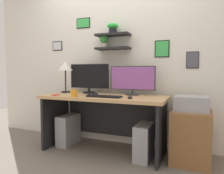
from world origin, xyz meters
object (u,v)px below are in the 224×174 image
cell_phone (56,95)px  printer (192,103)px  desk_lamp (65,67)px  keyboard (104,96)px  drawer_cabinet (191,136)px  monitor_left (89,78)px  computer_tower_right (144,142)px  scissors_tray (93,94)px  computer_tower_left (68,130)px  monitor_right (133,80)px  coffee_mug (74,93)px  computer_mouse (130,97)px  desk (105,111)px

cell_phone → printer: size_ratio=0.37×
desk_lamp → cell_phone: size_ratio=3.35×
keyboard → printer: size_ratio=1.16×
keyboard → desk_lamp: desk_lamp is taller
cell_phone → drawer_cabinet: size_ratio=0.23×
monitor_left → drawer_cabinet: monitor_left is taller
desk_lamp → computer_tower_right: 1.57m
keyboard → computer_tower_right: (0.49, 0.11, -0.54)m
scissors_tray → computer_tower_left: bearing=174.4°
monitor_right → drawer_cabinet: bearing=-10.6°
coffee_mug → computer_mouse: bearing=7.8°
computer_tower_right → monitor_right: bearing=131.3°
scissors_tray → printer: 1.26m
drawer_cabinet → computer_tower_right: (-0.53, -0.12, -0.09)m
desk → coffee_mug: size_ratio=18.39×
keyboard → scissors_tray: 0.29m
desk_lamp → computer_tower_left: bearing=-42.7°
monitor_right → desk_lamp: bearing=-176.1°
desk → computer_tower_right: size_ratio=3.85×
desk → computer_tower_left: size_ratio=3.83×
desk_lamp → printer: (1.79, -0.07, -0.43)m
monitor_left → printer: size_ratio=1.61×
printer → monitor_left: bearing=174.3°
desk → desk_lamp: desk_lamp is taller
desk_lamp → drawer_cabinet: size_ratio=0.77×
cell_phone → computer_tower_right: size_ratio=0.33×
monitor_left → coffee_mug: bearing=-85.0°
desk → monitor_right: (0.33, 0.16, 0.42)m
computer_tower_left → printer: bearing=0.8°
cell_phone → desk: bearing=7.0°
drawer_cabinet → scissors_tray: bearing=-177.1°
coffee_mug → desk_lamp: bearing=134.5°
computer_tower_right → coffee_mug: bearing=-165.7°
keyboard → computer_mouse: bearing=-2.1°
monitor_right → coffee_mug: size_ratio=6.89×
monitor_left → computer_mouse: bearing=-27.2°
scissors_tray → drawer_cabinet: size_ratio=0.20×
keyboard → printer: printer is taller
computer_mouse → scissors_tray: size_ratio=0.75×
computer_tower_left → computer_tower_right: (1.16, -0.10, -0.00)m
keyboard → computer_tower_right: keyboard is taller
printer → computer_tower_right: (-0.53, -0.12, -0.48)m
drawer_cabinet → printer: printer is taller
computer_mouse → computer_tower_left: 1.17m
cell_phone → coffee_mug: coffee_mug is taller
computer_tower_left → coffee_mug: bearing=-46.4°
scissors_tray → monitor_left: bearing=128.7°
monitor_left → computer_mouse: monitor_left is taller
desk → computer_tower_right: 0.66m
computer_tower_right → computer_tower_left: bearing=175.0°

